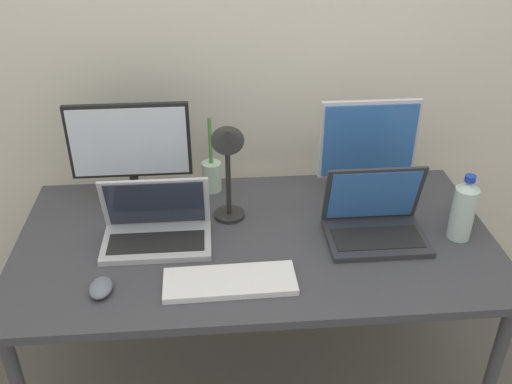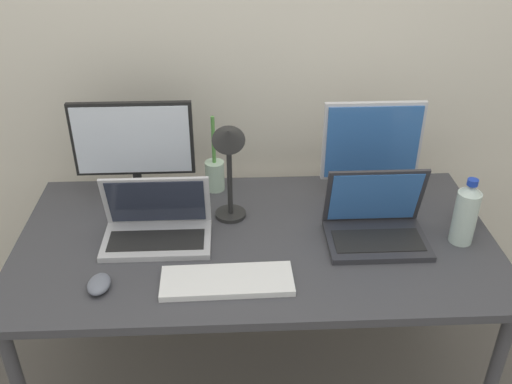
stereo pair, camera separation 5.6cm
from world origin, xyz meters
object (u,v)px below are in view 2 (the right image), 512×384
laptop_silver (157,225)px  water_bottle (466,214)px  mouse_by_keyboard (99,284)px  laptop_secondary (376,223)px  monitor_left (134,149)px  soda_can_near_keyboard (469,208)px  keyboard_main (227,281)px  desk_lamp (229,154)px  monitor_center (371,148)px  bamboo_vase (215,174)px  work_desk (256,251)px

laptop_silver → water_bottle: bearing=-3.5°
laptop_silver → mouse_by_keyboard: (-0.15, -0.25, -0.04)m
water_bottle → laptop_secondary: bearing=173.4°
monitor_left → water_bottle: monitor_left is taller
mouse_by_keyboard → water_bottle: (1.17, 0.19, 0.09)m
laptop_secondary → mouse_by_keyboard: laptop_secondary is taller
monitor_left → soda_can_near_keyboard: size_ratio=3.45×
mouse_by_keyboard → water_bottle: size_ratio=0.42×
keyboard_main → water_bottle: size_ratio=1.69×
keyboard_main → desk_lamp: desk_lamp is taller
monitor_center → water_bottle: size_ratio=1.57×
laptop_silver → desk_lamp: size_ratio=0.89×
bamboo_vase → desk_lamp: (0.06, -0.24, 0.20)m
mouse_by_keyboard → bamboo_vase: size_ratio=0.32×
water_bottle → bamboo_vase: (-0.83, 0.38, -0.04)m
monitor_left → laptop_secondary: size_ratio=1.30×
work_desk → desk_lamp: bearing=132.0°
desk_lamp → mouse_by_keyboard: bearing=-139.6°
monitor_left → soda_can_near_keyboard: (1.18, -0.23, -0.14)m
mouse_by_keyboard → water_bottle: water_bottle is taller
monitor_left → water_bottle: 1.17m
water_bottle → monitor_center: bearing=128.0°
laptop_silver → water_bottle: water_bottle is taller
mouse_by_keyboard → desk_lamp: size_ratio=0.25×
laptop_secondary → water_bottle: 0.29m
monitor_left → monitor_center: size_ratio=1.16×
soda_can_near_keyboard → monitor_center: bearing=145.2°
laptop_silver → soda_can_near_keyboard: bearing=2.2°
monitor_left → keyboard_main: monitor_left is taller
water_bottle → bamboo_vase: bearing=155.3°
soda_can_near_keyboard → laptop_silver: bearing=-177.8°
monitor_left → soda_can_near_keyboard: monitor_left is taller
work_desk → keyboard_main: (-0.10, -0.24, 0.07)m
laptop_secondary → bamboo_vase: (-0.55, 0.35, 0.01)m
monitor_left → bamboo_vase: monitor_left is taller
keyboard_main → soda_can_near_keyboard: 0.90m
monitor_center → laptop_secondary: 0.32m
work_desk → laptop_silver: (-0.33, 0.01, 0.11)m
work_desk → bamboo_vase: bearing=113.4°
water_bottle → soda_can_near_keyboard: water_bottle is taller
laptop_secondary → water_bottle: size_ratio=1.40×
soda_can_near_keyboard → water_bottle: bearing=-119.5°
monitor_left → bamboo_vase: 0.32m
laptop_secondary → monitor_left: bearing=160.2°
mouse_by_keyboard → bamboo_vase: bearing=61.5°
bamboo_vase → mouse_by_keyboard: bearing=-120.6°
laptop_silver → keyboard_main: 0.34m
laptop_silver → mouse_by_keyboard: 0.30m
water_bottle → soda_can_near_keyboard: 0.13m
laptop_secondary → bamboo_vase: bamboo_vase is taller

